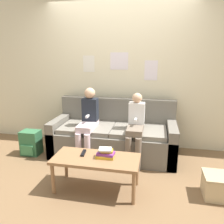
{
  "coord_description": "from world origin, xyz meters",
  "views": [
    {
      "loc": [
        0.66,
        -2.8,
        1.61
      ],
      "look_at": [
        0.0,
        0.39,
        0.76
      ],
      "focal_mm": 35.0,
      "sensor_mm": 36.0,
      "label": 1
    }
  ],
  "objects_px": {
    "person_left": "(88,120)",
    "tv_remote": "(83,153)",
    "storage_box": "(221,186)",
    "backpack": "(31,143)",
    "person_right": "(136,125)",
    "couch": "(114,137)",
    "coffee_table": "(96,161)"
  },
  "relations": [
    {
      "from": "person_left",
      "to": "tv_remote",
      "type": "height_order",
      "value": "person_left"
    },
    {
      "from": "storage_box",
      "to": "backpack",
      "type": "distance_m",
      "value": 2.85
    },
    {
      "from": "person_right",
      "to": "storage_box",
      "type": "xyz_separation_m",
      "value": [
        1.07,
        -0.69,
        -0.45
      ]
    },
    {
      "from": "couch",
      "to": "person_left",
      "type": "height_order",
      "value": "person_left"
    },
    {
      "from": "couch",
      "to": "storage_box",
      "type": "relative_size",
      "value": 4.87
    },
    {
      "from": "person_left",
      "to": "storage_box",
      "type": "xyz_separation_m",
      "value": [
        1.82,
        -0.7,
        -0.49
      ]
    },
    {
      "from": "backpack",
      "to": "tv_remote",
      "type": "bearing_deg",
      "value": -30.08
    },
    {
      "from": "couch",
      "to": "coffee_table",
      "type": "xyz_separation_m",
      "value": [
        -0.01,
        -1.04,
        0.08
      ]
    },
    {
      "from": "couch",
      "to": "person_right",
      "type": "relative_size",
      "value": 1.88
    },
    {
      "from": "tv_remote",
      "to": "storage_box",
      "type": "xyz_separation_m",
      "value": [
        1.64,
        0.07,
        -0.3
      ]
    },
    {
      "from": "person_left",
      "to": "person_right",
      "type": "bearing_deg",
      "value": -0.86
    },
    {
      "from": "couch",
      "to": "coffee_table",
      "type": "distance_m",
      "value": 1.04
    },
    {
      "from": "coffee_table",
      "to": "tv_remote",
      "type": "distance_m",
      "value": 0.2
    },
    {
      "from": "person_right",
      "to": "couch",
      "type": "bearing_deg",
      "value": 150.76
    },
    {
      "from": "storage_box",
      "to": "backpack",
      "type": "relative_size",
      "value": 1.0
    },
    {
      "from": "coffee_table",
      "to": "person_left",
      "type": "height_order",
      "value": "person_left"
    },
    {
      "from": "storage_box",
      "to": "person_right",
      "type": "bearing_deg",
      "value": 147.4
    },
    {
      "from": "coffee_table",
      "to": "tv_remote",
      "type": "bearing_deg",
      "value": 159.03
    },
    {
      "from": "person_left",
      "to": "tv_remote",
      "type": "relative_size",
      "value": 6.41
    },
    {
      "from": "backpack",
      "to": "person_left",
      "type": "bearing_deg",
      "value": 5.95
    },
    {
      "from": "person_right",
      "to": "backpack",
      "type": "relative_size",
      "value": 2.6
    },
    {
      "from": "tv_remote",
      "to": "person_right",
      "type": "bearing_deg",
      "value": 45.44
    },
    {
      "from": "storage_box",
      "to": "tv_remote",
      "type": "bearing_deg",
      "value": -177.51
    },
    {
      "from": "couch",
      "to": "person_left",
      "type": "xyz_separation_m",
      "value": [
        -0.37,
        -0.2,
        0.33
      ]
    },
    {
      "from": "couch",
      "to": "storage_box",
      "type": "distance_m",
      "value": 1.71
    },
    {
      "from": "person_left",
      "to": "person_right",
      "type": "xyz_separation_m",
      "value": [
        0.75,
        -0.01,
        -0.04
      ]
    },
    {
      "from": "coffee_table",
      "to": "storage_box",
      "type": "relative_size",
      "value": 2.54
    },
    {
      "from": "backpack",
      "to": "coffee_table",
      "type": "bearing_deg",
      "value": -28.93
    },
    {
      "from": "couch",
      "to": "tv_remote",
      "type": "relative_size",
      "value": 11.44
    },
    {
      "from": "storage_box",
      "to": "person_left",
      "type": "bearing_deg",
      "value": 159.05
    },
    {
      "from": "person_left",
      "to": "storage_box",
      "type": "bearing_deg",
      "value": -20.95
    },
    {
      "from": "couch",
      "to": "person_right",
      "type": "bearing_deg",
      "value": -29.24
    }
  ]
}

